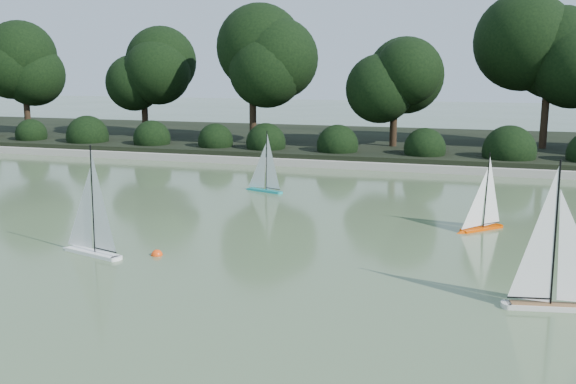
% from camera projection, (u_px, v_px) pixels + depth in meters
% --- Properties ---
extents(ground, '(80.00, 80.00, 0.00)m').
position_uv_depth(ground, '(184.00, 281.00, 7.69)').
color(ground, '#3F5231').
rests_on(ground, ground).
extents(pond_coping, '(40.00, 0.35, 0.18)m').
position_uv_depth(pond_coping, '(340.00, 164.00, 16.13)').
color(pond_coping, gray).
rests_on(pond_coping, ground).
extents(far_bank, '(40.00, 8.00, 0.30)m').
position_uv_depth(far_bank, '(367.00, 144.00, 19.88)').
color(far_bank, black).
rests_on(far_bank, ground).
extents(tree_line, '(26.31, 3.93, 4.39)m').
position_uv_depth(tree_line, '(404.00, 61.00, 17.58)').
color(tree_line, black).
rests_on(tree_line, ground).
extents(shrub_hedge, '(29.10, 1.10, 1.10)m').
position_uv_depth(shrub_hedge, '(347.00, 146.00, 16.91)').
color(shrub_hedge, black).
rests_on(shrub_hedge, ground).
extents(sailboat_white_a, '(1.16, 0.50, 1.60)m').
position_uv_depth(sailboat_white_a, '(87.00, 236.00, 8.78)').
color(sailboat_white_a, white).
rests_on(sailboat_white_a, ground).
extents(sailboat_white_b, '(1.25, 0.40, 1.70)m').
position_uv_depth(sailboat_white_b, '(566.00, 286.00, 6.76)').
color(sailboat_white_b, silver).
rests_on(sailboat_white_b, ground).
extents(sailboat_orange, '(0.76, 0.76, 1.31)m').
position_uv_depth(sailboat_orange, '(479.00, 218.00, 10.02)').
color(sailboat_orange, '#F14800').
rests_on(sailboat_orange, ground).
extents(sailboat_teal, '(0.95, 0.45, 1.32)m').
position_uv_depth(sailboat_teal, '(262.00, 181.00, 13.14)').
color(sailboat_teal, teal).
rests_on(sailboat_teal, ground).
extents(race_buoy, '(0.16, 0.16, 0.16)m').
position_uv_depth(race_buoy, '(157.00, 255.00, 8.75)').
color(race_buoy, '#FF440D').
rests_on(race_buoy, ground).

